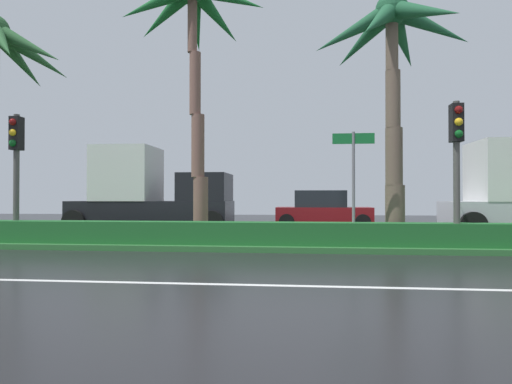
% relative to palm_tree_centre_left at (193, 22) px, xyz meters
% --- Properties ---
extents(ground_plane, '(90.00, 42.00, 0.10)m').
position_rel_palm_tree_centre_left_xyz_m(ground_plane, '(2.72, 1.26, -6.71)').
color(ground_plane, black).
extents(near_lane_divider_stripe, '(81.00, 0.14, 0.01)m').
position_rel_palm_tree_centre_left_xyz_m(near_lane_divider_stripe, '(2.72, -5.74, -6.65)').
color(near_lane_divider_stripe, white).
rests_on(near_lane_divider_stripe, ground_plane).
extents(median_strip, '(85.50, 4.00, 0.15)m').
position_rel_palm_tree_centre_left_xyz_m(median_strip, '(2.72, 0.26, -6.58)').
color(median_strip, '#2D6B33').
rests_on(median_strip, ground_plane).
extents(median_hedge, '(76.50, 0.70, 0.60)m').
position_rel_palm_tree_centre_left_xyz_m(median_hedge, '(2.72, -1.14, -6.21)').
color(median_hedge, '#1E6028').
rests_on(median_hedge, median_strip).
extents(palm_tree_centre_left, '(4.40, 4.31, 8.02)m').
position_rel_palm_tree_centre_left_xyz_m(palm_tree_centre_left, '(0.00, 0.00, 0.00)').
color(palm_tree_centre_left, brown).
rests_on(palm_tree_centre_left, median_strip).
extents(palm_tree_centre, '(4.55, 4.15, 6.95)m').
position_rel_palm_tree_centre_left_xyz_m(palm_tree_centre, '(5.73, -0.26, -1.12)').
color(palm_tree_centre, brown).
rests_on(palm_tree_centre, median_strip).
extents(traffic_signal_median_left, '(0.28, 0.43, 3.65)m').
position_rel_palm_tree_centre_left_xyz_m(traffic_signal_median_left, '(-4.93, -1.02, -3.99)').
color(traffic_signal_median_left, '#4C4C47').
rests_on(traffic_signal_median_left, median_strip).
extents(traffic_signal_median_right, '(0.28, 0.43, 3.69)m').
position_rel_palm_tree_centre_left_xyz_m(traffic_signal_median_right, '(7.10, -1.30, -3.97)').
color(traffic_signal_median_right, '#4C4C47').
rests_on(traffic_signal_median_right, median_strip).
extents(street_name_sign, '(1.10, 0.08, 3.00)m').
position_rel_palm_tree_centre_left_xyz_m(street_name_sign, '(4.58, -0.97, -4.58)').
color(street_name_sign, slate).
rests_on(street_name_sign, median_strip).
extents(box_truck_lead, '(6.40, 2.64, 3.46)m').
position_rel_palm_tree_centre_left_xyz_m(box_truck_lead, '(-2.90, 4.47, -5.11)').
color(box_truck_lead, black).
rests_on(box_truck_lead, ground_plane).
extents(car_in_traffic_leading, '(4.30, 2.02, 1.72)m').
position_rel_palm_tree_centre_left_xyz_m(car_in_traffic_leading, '(4.16, 7.47, -5.83)').
color(car_in_traffic_leading, maroon).
rests_on(car_in_traffic_leading, ground_plane).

